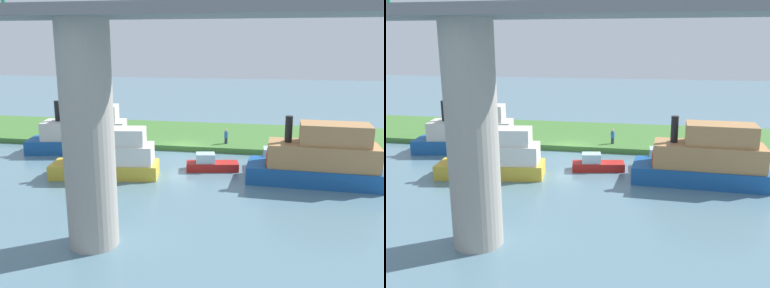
# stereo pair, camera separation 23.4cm
# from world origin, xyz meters

# --- Properties ---
(ground_plane) EXTENTS (160.00, 160.00, 0.00)m
(ground_plane) POSITION_xyz_m (0.00, 0.00, 0.00)
(ground_plane) COLOR slate
(grassy_bank) EXTENTS (80.00, 12.00, 0.50)m
(grassy_bank) POSITION_xyz_m (0.00, -6.00, 0.25)
(grassy_bank) COLOR #427533
(grassy_bank) RESTS_ON ground
(bridge_pylon) EXTENTS (2.44, 2.44, 10.89)m
(bridge_pylon) POSITION_xyz_m (0.73, 18.50, 5.44)
(bridge_pylon) COLOR #9E998E
(bridge_pylon) RESTS_ON ground
(bridge_span) EXTENTS (70.61, 4.30, 3.25)m
(bridge_span) POSITION_xyz_m (0.73, 18.49, 11.38)
(bridge_span) COLOR slate
(bridge_span) RESTS_ON bridge_pylon
(person_on_bank) EXTENTS (0.47, 0.47, 1.39)m
(person_on_bank) POSITION_xyz_m (-3.78, -1.79, 1.20)
(person_on_bank) COLOR #2D334C
(person_on_bank) RESTS_ON grassy_bank
(mooring_post) EXTENTS (0.20, 0.20, 0.89)m
(mooring_post) POSITION_xyz_m (5.24, -1.60, 0.94)
(mooring_post) COLOR brown
(mooring_post) RESTS_ON grassy_bank
(houseboat_blue) EXTENTS (9.63, 4.73, 4.71)m
(houseboat_blue) POSITION_xyz_m (9.04, 1.62, 1.75)
(houseboat_blue) COLOR #195199
(houseboat_blue) RESTS_ON ground
(motorboat_red) EXTENTS (8.23, 3.84, 4.04)m
(motorboat_red) POSITION_xyz_m (4.02, 8.12, 1.50)
(motorboat_red) COLOR gold
(motorboat_red) RESTS_ON ground
(skiff_small) EXTENTS (9.49, 3.47, 4.80)m
(skiff_small) POSITION_xyz_m (-11.27, 6.93, 1.78)
(skiff_small) COLOR #195199
(skiff_small) RESTS_ON ground
(motorboat_white) EXTENTS (5.09, 2.11, 1.66)m
(motorboat_white) POSITION_xyz_m (-8.74, 3.75, 0.59)
(motorboat_white) COLOR #195199
(motorboat_white) RESTS_ON ground
(riverboat_paddlewheel) EXTENTS (4.27, 2.19, 1.36)m
(riverboat_paddlewheel) POSITION_xyz_m (-3.29, 5.20, 0.49)
(riverboat_paddlewheel) COLOR red
(riverboat_paddlewheel) RESTS_ON ground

